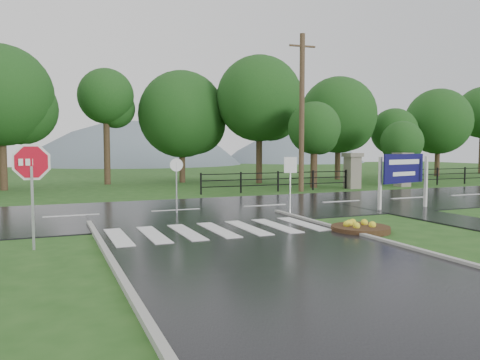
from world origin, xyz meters
name	(u,v)px	position (x,y,z in m)	size (l,w,h in m)	color
ground	(299,271)	(0.00, 0.00, 0.00)	(120.00, 120.00, 0.00)	#244E1A
main_road	(176,211)	(0.00, 10.00, 0.00)	(90.00, 8.00, 0.04)	black
walkway	(451,220)	(8.50, 4.00, 0.00)	(2.20, 11.00, 0.04)	black
crosswalk	(218,230)	(0.00, 5.00, 0.06)	(6.50, 2.80, 0.02)	silver
pillar_west	(352,170)	(13.00, 16.00, 1.18)	(1.00, 1.00, 2.24)	gray
pillar_east	(402,169)	(17.00, 16.00, 1.18)	(1.00, 1.00, 2.24)	gray
fence_west	(278,179)	(7.75, 16.00, 0.72)	(9.58, 0.08, 1.20)	black
hills	(107,265)	(3.49, 65.00, -15.54)	(102.00, 48.00, 48.00)	slate
treeline	(138,185)	(1.00, 24.00, 0.00)	(83.20, 5.20, 10.00)	#143E13
stop_sign	(32,172)	(-5.17, 4.39, 1.98)	(1.26, 0.22, 2.86)	#939399
estate_billboard	(404,171)	(8.96, 6.95, 1.59)	(2.59, 0.70, 2.32)	silver
flower_bed	(360,228)	(4.03, 3.29, 0.13)	(1.79, 1.79, 0.36)	#332111
reg_sign_small	(290,174)	(3.78, 7.30, 1.57)	(0.48, 0.17, 2.22)	#939399
reg_sign_round	(176,179)	(-0.20, 9.11, 1.38)	(0.50, 0.08, 2.17)	#939399
utility_pole_east	(302,112)	(9.01, 15.50, 4.64)	(1.63, 0.30, 9.13)	#473523
entrance_tree_left	(314,128)	(11.10, 17.50, 3.80)	(3.36, 3.36, 5.52)	#3D2B1C
entrance_tree_right	(402,142)	(18.23, 17.50, 2.93)	(2.95, 2.95, 4.43)	#3D2B1C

